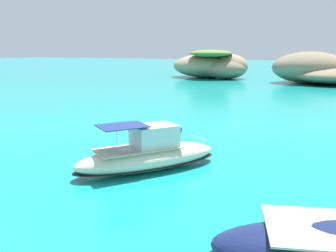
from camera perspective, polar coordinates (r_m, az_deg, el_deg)
islet_small at (r=81.77m, az=6.80°, el=9.00°), size 18.99×15.15×5.95m
motorboat_cream at (r=19.53m, az=-2.99°, el=-4.42°), size 6.53×7.84×2.49m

